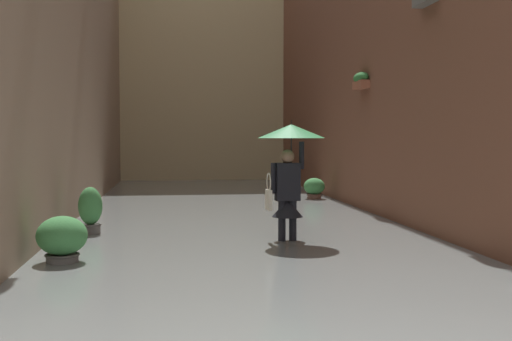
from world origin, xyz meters
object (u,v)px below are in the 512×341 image
at_px(person_wading, 289,158).
at_px(potted_plant_near_right, 90,213).
at_px(potted_plant_near_left, 314,189).
at_px(potted_plant_far_right, 62,241).

relative_size(person_wading, potted_plant_near_right, 2.18).
bearing_deg(potted_plant_near_left, potted_plant_near_right, 46.39).
distance_m(potted_plant_far_right, potted_plant_near_left, 9.52).
height_order(potted_plant_far_right, potted_plant_near_left, potted_plant_far_right).
height_order(person_wading, potted_plant_near_right, person_wading).
relative_size(person_wading, potted_plant_near_left, 2.92).
bearing_deg(person_wading, potted_plant_near_right, -20.25).
relative_size(potted_plant_near_right, potted_plant_near_left, 1.34).
xyz_separation_m(potted_plant_near_right, potted_plant_near_left, (-5.17, -5.43, -0.10)).
height_order(person_wading, potted_plant_far_right, person_wading).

